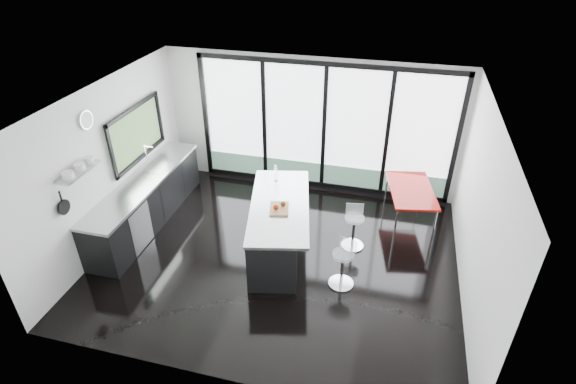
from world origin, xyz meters
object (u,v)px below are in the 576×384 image
(bar_stool_far, at_px, (353,232))
(red_table, at_px, (409,206))
(bar_stool_near, at_px, (342,269))
(island, at_px, (276,226))

(bar_stool_far, bearing_deg, red_table, 38.25)
(bar_stool_near, relative_size, bar_stool_far, 1.01)
(bar_stool_far, bearing_deg, island, -172.60)
(island, xyz_separation_m, bar_stool_far, (1.30, 0.40, -0.16))
(island, relative_size, red_table, 1.81)
(bar_stool_near, bearing_deg, red_table, 85.58)
(red_table, bearing_deg, bar_stool_near, -115.38)
(bar_stool_far, height_order, red_table, red_table)
(bar_stool_near, distance_m, bar_stool_far, 1.02)
(island, bearing_deg, bar_stool_far, 17.06)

